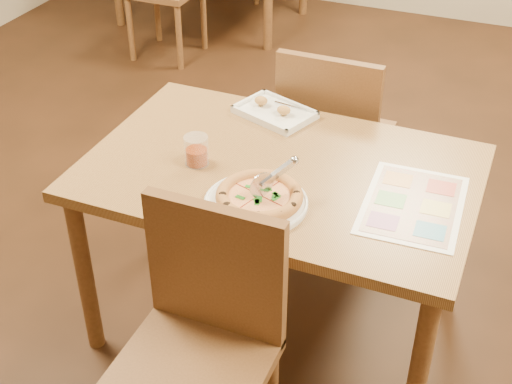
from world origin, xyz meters
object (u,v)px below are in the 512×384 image
at_px(pizza_cutter, 272,177).
at_px(chair_near, 203,320).
at_px(dining_table, 280,188).
at_px(chair_far, 332,125).
at_px(appetizer_tray, 274,112).
at_px(glass_tumbler, 197,152).
at_px(plate, 256,203).
at_px(pizza, 259,196).
at_px(menu, 413,204).

bearing_deg(pizza_cutter, chair_near, -153.20).
height_order(dining_table, chair_near, chair_near).
distance_m(chair_far, appetizer_tray, 0.35).
distance_m(pizza_cutter, glass_tumbler, 0.34).
xyz_separation_m(appetizer_tray, glass_tumbler, (-0.12, -0.41, 0.03)).
bearing_deg(chair_near, pizza_cutter, 83.53).
distance_m(plate, pizza, 0.03).
height_order(pizza, menu, pizza).
height_order(pizza_cutter, glass_tumbler, pizza_cutter).
relative_size(pizza_cutter, menu, 0.35).
height_order(plate, glass_tumbler, glass_tumbler).
distance_m(pizza, pizza_cutter, 0.07).
bearing_deg(appetizer_tray, chair_near, -80.81).
bearing_deg(pizza, pizza_cutter, 40.71).
bearing_deg(pizza_cutter, plate, 166.64).
distance_m(dining_table, glass_tumbler, 0.31).
height_order(appetizer_tray, glass_tumbler, glass_tumbler).
bearing_deg(chair_far, appetizer_tray, 60.98).
relative_size(pizza, pizza_cutter, 1.86).
bearing_deg(chair_near, appetizer_tray, 99.19).
bearing_deg(menu, pizza_cutter, -159.82).
xyz_separation_m(dining_table, chair_far, (-0.00, 0.60, -0.07)).
bearing_deg(menu, dining_table, 174.60).
bearing_deg(glass_tumbler, chair_near, -62.55).
bearing_deg(menu, glass_tumbler, -176.74).
xyz_separation_m(dining_table, appetizer_tray, (-0.15, 0.33, 0.10)).
xyz_separation_m(pizza_cutter, appetizer_tray, (-0.20, 0.52, -0.08)).
bearing_deg(appetizer_tray, dining_table, -65.46).
xyz_separation_m(pizza, glass_tumbler, (-0.28, 0.14, 0.01)).
height_order(chair_far, pizza_cutter, chair_far).
distance_m(chair_near, pizza_cutter, 0.48).
distance_m(plate, pizza_cutter, 0.10).
distance_m(chair_far, pizza_cutter, 0.83).
bearing_deg(plate, dining_table, 91.78).
relative_size(plate, pizza, 1.19).
xyz_separation_m(chair_near, pizza, (0.01, 0.38, 0.18)).
distance_m(dining_table, appetizer_tray, 0.38).
distance_m(pizza, appetizer_tray, 0.58).
distance_m(chair_near, menu, 0.74).
xyz_separation_m(chair_near, appetizer_tray, (-0.15, 0.93, 0.17)).
distance_m(chair_near, plate, 0.40).
relative_size(chair_near, chair_far, 1.00).
relative_size(pizza, glass_tumbler, 2.65).
xyz_separation_m(pizza, appetizer_tray, (-0.17, 0.55, -0.02)).
height_order(plate, menu, plate).
height_order(chair_near, pizza_cutter, chair_near).
distance_m(pizza_cutter, menu, 0.45).
height_order(pizza, pizza_cutter, pizza_cutter).
xyz_separation_m(chair_far, appetizer_tray, (-0.15, -0.27, 0.17)).
xyz_separation_m(dining_table, pizza_cutter, (0.05, -0.19, 0.18)).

